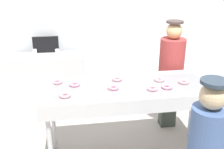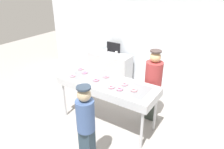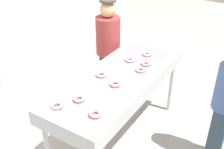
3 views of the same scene
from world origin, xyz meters
name	(u,v)px [view 1 (image 1 of 3)]	position (x,y,z in m)	size (l,w,h in m)	color
back_wall	(106,22)	(0.00, 2.38, 1.41)	(8.00, 0.12, 2.82)	silver
fryer_conveyor	(131,92)	(0.00, 0.00, 0.97)	(2.24, 0.83, 1.06)	#B7BABF
strawberry_donut_0	(65,95)	(-0.81, -0.20, 1.08)	(0.13, 0.13, 0.03)	pink
strawberry_donut_1	(152,88)	(0.22, -0.18, 1.08)	(0.13, 0.13, 0.03)	pink
strawberry_donut_2	(159,80)	(0.39, 0.08, 1.08)	(0.13, 0.13, 0.03)	pink
strawberry_donut_3	(117,79)	(-0.15, 0.18, 1.08)	(0.13, 0.13, 0.03)	pink
strawberry_donut_4	(167,87)	(0.41, -0.16, 1.08)	(0.13, 0.13, 0.03)	pink
strawberry_donut_5	(75,84)	(-0.70, 0.09, 1.08)	(0.13, 0.13, 0.03)	pink
strawberry_donut_6	(113,88)	(-0.24, -0.08, 1.08)	(0.13, 0.13, 0.03)	pink
strawberry_donut_7	(57,82)	(-0.92, 0.20, 1.08)	(0.13, 0.13, 0.03)	pink
strawberry_donut_8	(184,82)	(0.67, -0.04, 1.08)	(0.13, 0.13, 0.03)	pink
worker_baker	(171,67)	(0.78, 0.68, 1.01)	(0.38, 0.38, 1.72)	#323B34
prep_counter	(48,78)	(-1.20, 1.93, 0.45)	(1.41, 0.52, 0.90)	#B7BABF
paper_cup_0	(35,52)	(-1.40, 2.03, 0.95)	(0.07, 0.07, 0.10)	white
paper_cup_1	(57,52)	(-0.98, 1.97, 0.95)	(0.07, 0.07, 0.10)	white
menu_display	(46,45)	(-1.20, 2.14, 1.06)	(0.49, 0.04, 0.31)	black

